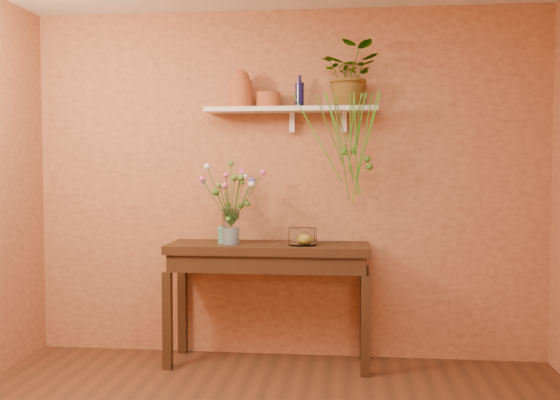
# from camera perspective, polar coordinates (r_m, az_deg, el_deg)

# --- Properties ---
(room) EXTENTS (4.04, 4.04, 2.70)m
(room) POSITION_cam_1_polar(r_m,az_deg,el_deg) (2.96, -3.24, 0.37)
(room) COLOR #542F1A
(room) RESTS_ON ground
(sideboard) EXTENTS (1.50, 0.48, 0.91)m
(sideboard) POSITION_cam_1_polar(r_m,az_deg,el_deg) (4.75, -1.05, -5.56)
(sideboard) COLOR #382111
(sideboard) RESTS_ON ground
(wall_shelf) EXTENTS (1.30, 0.24, 0.19)m
(wall_shelf) POSITION_cam_1_polar(r_m,az_deg,el_deg) (4.83, 1.14, 8.10)
(wall_shelf) COLOR white
(wall_shelf) RESTS_ON room
(terracotta_jug) EXTENTS (0.20, 0.20, 0.28)m
(terracotta_jug) POSITION_cam_1_polar(r_m,az_deg,el_deg) (4.87, -3.55, 9.92)
(terracotta_jug) COLOR #AE472D
(terracotta_jug) RESTS_ON wall_shelf
(terracotta_pot) EXTENTS (0.23, 0.23, 0.12)m
(terracotta_pot) POSITION_cam_1_polar(r_m,az_deg,el_deg) (4.88, -1.08, 9.00)
(terracotta_pot) COLOR #AE472D
(terracotta_pot) RESTS_ON wall_shelf
(blue_bottle) EXTENTS (0.07, 0.07, 0.24)m
(blue_bottle) POSITION_cam_1_polar(r_m,az_deg,el_deg) (4.86, 1.78, 9.50)
(blue_bottle) COLOR #111040
(blue_bottle) RESTS_ON wall_shelf
(spider_plant) EXTENTS (0.47, 0.43, 0.47)m
(spider_plant) POSITION_cam_1_polar(r_m,az_deg,el_deg) (4.86, 6.40, 11.13)
(spider_plant) COLOR #386D1F
(spider_plant) RESTS_ON wall_shelf
(plant_fronds) EXTENTS (0.64, 0.35, 0.80)m
(plant_fronds) POSITION_cam_1_polar(r_m,az_deg,el_deg) (4.67, 6.65, 4.90)
(plant_fronds) COLOR #386D1F
(plant_fronds) RESTS_ON wall_shelf
(glass_vase) EXTENTS (0.13, 0.13, 0.26)m
(glass_vase) POSITION_cam_1_polar(r_m,az_deg,el_deg) (4.72, -4.46, -2.62)
(glass_vase) COLOR white
(glass_vase) RESTS_ON sideboard
(bouquet) EXTENTS (0.48, 0.44, 0.49)m
(bouquet) POSITION_cam_1_polar(r_m,az_deg,el_deg) (4.69, -4.18, 1.17)
(bouquet) COLOR #386B28
(bouquet) RESTS_ON glass_vase
(glass_bowl) EXTENTS (0.21, 0.21, 0.13)m
(glass_bowl) POSITION_cam_1_polar(r_m,az_deg,el_deg) (4.65, 2.06, -3.37)
(glass_bowl) COLOR white
(glass_bowl) RESTS_ON sideboard
(lemon) EXTENTS (0.08, 0.08, 0.08)m
(lemon) POSITION_cam_1_polar(r_m,az_deg,el_deg) (4.65, 2.18, -3.52)
(lemon) COLOR yellow
(lemon) RESTS_ON glass_bowl
(carton) EXTENTS (0.08, 0.07, 0.13)m
(carton) POSITION_cam_1_polar(r_m,az_deg,el_deg) (4.75, -5.14, -3.16)
(carton) COLOR teal
(carton) RESTS_ON sideboard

